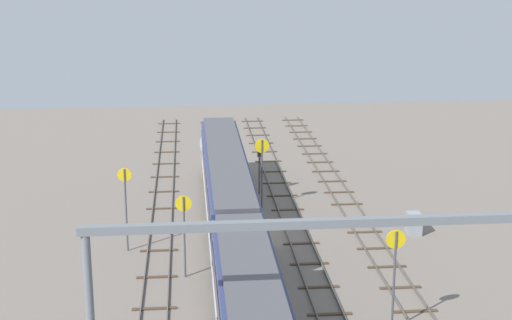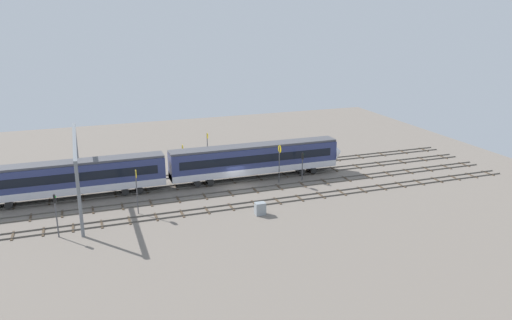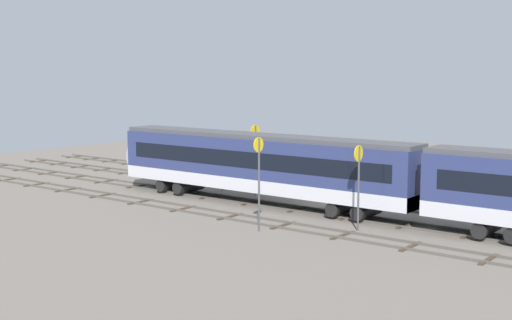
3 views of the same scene
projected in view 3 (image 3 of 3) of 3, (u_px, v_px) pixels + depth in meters
name	position (u px, v px, depth m)	size (l,w,h in m)	color
ground_plane	(317.00, 205.00, 48.77)	(91.30, 91.30, 0.00)	slate
track_near_foreground	(366.00, 191.00, 54.22)	(75.30, 2.40, 0.16)	#59544C
track_second_near	(335.00, 199.00, 50.58)	(75.30, 2.40, 0.16)	#59544C
track_with_train	(298.00, 209.00, 46.95)	(75.30, 2.40, 0.16)	#59544C
track_second_far	(256.00, 220.00, 43.31)	(75.30, 2.40, 0.16)	#59544C
train	(415.00, 183.00, 41.45)	(50.40, 3.24, 4.80)	navy
speed_sign_near_foreground	(255.00, 148.00, 52.29)	(0.14, 1.06, 5.34)	#4C4C51
speed_sign_mid_trackside	(259.00, 172.00, 40.22)	(0.14, 0.87, 5.52)	#4C4C51
speed_sign_far_trackside	(359.00, 175.00, 40.38)	(0.14, 0.95, 5.04)	#4C4C51
signal_light_trackside_approach	(222.00, 157.00, 54.61)	(0.31, 0.32, 3.98)	#4C4C51
relay_cabinet	(391.00, 178.00, 56.38)	(1.22, 0.89, 1.47)	gray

